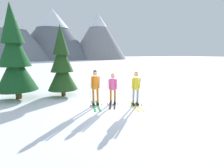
# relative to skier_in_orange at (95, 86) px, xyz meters

# --- Properties ---
(ground_plane) EXTENTS (400.00, 400.00, 0.00)m
(ground_plane) POSITION_rel_skier_in_orange_xyz_m (1.04, -0.29, -1.03)
(ground_plane) COLOR white
(skier_in_orange) EXTENTS (0.61, 1.80, 1.85)m
(skier_in_orange) POSITION_rel_skier_in_orange_xyz_m (0.00, 0.00, 0.00)
(skier_in_orange) COLOR green
(skier_in_orange) RESTS_ON ground
(skier_in_pink) EXTENTS (0.86, 1.56, 1.66)m
(skier_in_pink) POSITION_rel_skier_in_orange_xyz_m (0.92, -0.08, -0.13)
(skier_in_pink) COLOR black
(skier_in_pink) RESTS_ON ground
(skier_in_yellow) EXTENTS (0.60, 1.75, 1.78)m
(skier_in_yellow) POSITION_rel_skier_in_orange_xyz_m (1.95, -0.68, -0.02)
(skier_in_yellow) COLOR yellow
(skier_in_yellow) RESTS_ON ground
(pine_tree_near) EXTENTS (1.82, 1.82, 4.39)m
(pine_tree_near) POSITION_rel_skier_in_orange_xyz_m (-1.48, 2.63, 0.98)
(pine_tree_near) COLOR #51381E
(pine_tree_near) RESTS_ON ground
(pine_tree_mid) EXTENTS (2.26, 2.26, 5.46)m
(pine_tree_mid) POSITION_rel_skier_in_orange_xyz_m (-4.04, 2.82, 1.46)
(pine_tree_mid) COLOR #51381E
(pine_tree_mid) RESTS_ON ground
(mountain_ridge_distant) EXTENTS (73.18, 50.84, 26.19)m
(mountain_ridge_distant) POSITION_rel_skier_in_orange_xyz_m (1.32, 82.02, 11.66)
(mountain_ridge_distant) COLOR slate
(mountain_ridge_distant) RESTS_ON ground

